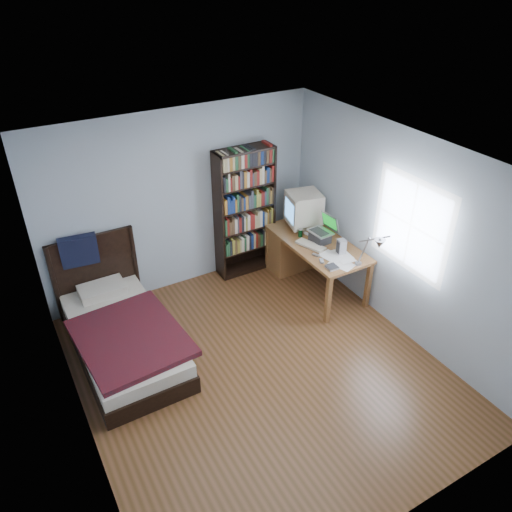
{
  "coord_description": "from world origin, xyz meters",
  "views": [
    {
      "loc": [
        -2.11,
        -3.59,
        4.14
      ],
      "look_at": [
        0.33,
        0.67,
        1.07
      ],
      "focal_mm": 35.0,
      "sensor_mm": 36.0,
      "label": 1
    }
  ],
  "objects_px": {
    "keyboard": "(310,245)",
    "bed": "(121,332)",
    "soda_can": "(300,233)",
    "speaker": "(341,247)",
    "bookshelf": "(245,212)",
    "crt_monitor": "(303,208)",
    "desk": "(298,247)",
    "desk_lamp": "(376,245)",
    "laptop": "(321,234)"
  },
  "relations": [
    {
      "from": "speaker",
      "to": "soda_can",
      "type": "bearing_deg",
      "value": 117.86
    },
    {
      "from": "laptop",
      "to": "keyboard",
      "type": "bearing_deg",
      "value": -170.11
    },
    {
      "from": "desk",
      "to": "laptop",
      "type": "xyz_separation_m",
      "value": [
        0.05,
        -0.45,
        0.42
      ]
    },
    {
      "from": "keyboard",
      "to": "speaker",
      "type": "bearing_deg",
      "value": -73.94
    },
    {
      "from": "soda_can",
      "to": "bookshelf",
      "type": "relative_size",
      "value": 0.06
    },
    {
      "from": "speaker",
      "to": "soda_can",
      "type": "xyz_separation_m",
      "value": [
        -0.21,
        0.63,
        -0.05
      ]
    },
    {
      "from": "bookshelf",
      "to": "desk_lamp",
      "type": "bearing_deg",
      "value": -72.85
    },
    {
      "from": "crt_monitor",
      "to": "bed",
      "type": "bearing_deg",
      "value": -172.47
    },
    {
      "from": "laptop",
      "to": "bookshelf",
      "type": "height_order",
      "value": "bookshelf"
    },
    {
      "from": "desk",
      "to": "speaker",
      "type": "bearing_deg",
      "value": -83.36
    },
    {
      "from": "soda_can",
      "to": "desk",
      "type": "bearing_deg",
      "value": 59.75
    },
    {
      "from": "keyboard",
      "to": "bed",
      "type": "height_order",
      "value": "bed"
    },
    {
      "from": "bookshelf",
      "to": "speaker",
      "type": "bearing_deg",
      "value": -60.4
    },
    {
      "from": "speaker",
      "to": "bed",
      "type": "height_order",
      "value": "bed"
    },
    {
      "from": "bookshelf",
      "to": "crt_monitor",
      "type": "bearing_deg",
      "value": -32.56
    },
    {
      "from": "crt_monitor",
      "to": "bookshelf",
      "type": "relative_size",
      "value": 0.29
    },
    {
      "from": "soda_can",
      "to": "bookshelf",
      "type": "xyz_separation_m",
      "value": [
        -0.51,
        0.65,
        0.16
      ]
    },
    {
      "from": "desk",
      "to": "bookshelf",
      "type": "distance_m",
      "value": 0.94
    },
    {
      "from": "crt_monitor",
      "to": "speaker",
      "type": "xyz_separation_m",
      "value": [
        0.04,
        -0.84,
        -0.2
      ]
    },
    {
      "from": "desk_lamp",
      "to": "bookshelf",
      "type": "bearing_deg",
      "value": 107.15
    },
    {
      "from": "crt_monitor",
      "to": "soda_can",
      "type": "relative_size",
      "value": 5.1
    },
    {
      "from": "crt_monitor",
      "to": "laptop",
      "type": "height_order",
      "value": "crt_monitor"
    },
    {
      "from": "keyboard",
      "to": "soda_can",
      "type": "distance_m",
      "value": 0.29
    },
    {
      "from": "crt_monitor",
      "to": "bed",
      "type": "xyz_separation_m",
      "value": [
        -2.81,
        -0.37,
        -0.78
      ]
    },
    {
      "from": "laptop",
      "to": "crt_monitor",
      "type": "bearing_deg",
      "value": 89.65
    },
    {
      "from": "keyboard",
      "to": "soda_can",
      "type": "bearing_deg",
      "value": 65.34
    },
    {
      "from": "speaker",
      "to": "bookshelf",
      "type": "height_order",
      "value": "bookshelf"
    },
    {
      "from": "crt_monitor",
      "to": "speaker",
      "type": "height_order",
      "value": "crt_monitor"
    },
    {
      "from": "keyboard",
      "to": "soda_can",
      "type": "height_order",
      "value": "soda_can"
    },
    {
      "from": "crt_monitor",
      "to": "bed",
      "type": "height_order",
      "value": "crt_monitor"
    },
    {
      "from": "desk",
      "to": "crt_monitor",
      "type": "bearing_deg",
      "value": 13.9
    },
    {
      "from": "crt_monitor",
      "to": "soda_can",
      "type": "bearing_deg",
      "value": -128.47
    },
    {
      "from": "desk_lamp",
      "to": "keyboard",
      "type": "xyz_separation_m",
      "value": [
        -0.13,
        1.06,
        -0.51
      ]
    },
    {
      "from": "keyboard",
      "to": "soda_can",
      "type": "relative_size",
      "value": 3.76
    },
    {
      "from": "bed",
      "to": "soda_can",
      "type": "bearing_deg",
      "value": 3.42
    },
    {
      "from": "desk_lamp",
      "to": "crt_monitor",
      "type": "bearing_deg",
      "value": 87.56
    },
    {
      "from": "speaker",
      "to": "bed",
      "type": "relative_size",
      "value": 0.09
    },
    {
      "from": "speaker",
      "to": "bookshelf",
      "type": "distance_m",
      "value": 1.47
    },
    {
      "from": "crt_monitor",
      "to": "soda_can",
      "type": "height_order",
      "value": "crt_monitor"
    },
    {
      "from": "crt_monitor",
      "to": "keyboard",
      "type": "relative_size",
      "value": 1.36
    },
    {
      "from": "bed",
      "to": "speaker",
      "type": "bearing_deg",
      "value": -9.35
    },
    {
      "from": "keyboard",
      "to": "crt_monitor",
      "type": "bearing_deg",
      "value": 49.3
    },
    {
      "from": "desk_lamp",
      "to": "soda_can",
      "type": "xyz_separation_m",
      "value": [
        -0.1,
        1.34,
        -0.47
      ]
    },
    {
      "from": "bookshelf",
      "to": "bed",
      "type": "height_order",
      "value": "bookshelf"
    },
    {
      "from": "laptop",
      "to": "speaker",
      "type": "relative_size",
      "value": 1.93
    },
    {
      "from": "bed",
      "to": "desk",
      "type": "bearing_deg",
      "value": 7.41
    },
    {
      "from": "laptop",
      "to": "desk_lamp",
      "type": "height_order",
      "value": "desk_lamp"
    },
    {
      "from": "desk_lamp",
      "to": "laptop",
      "type": "bearing_deg",
      "value": 86.67
    },
    {
      "from": "crt_monitor",
      "to": "soda_can",
      "type": "xyz_separation_m",
      "value": [
        -0.17,
        -0.21,
        -0.25
      ]
    },
    {
      "from": "desk_lamp",
      "to": "soda_can",
      "type": "distance_m",
      "value": 1.43
    }
  ]
}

